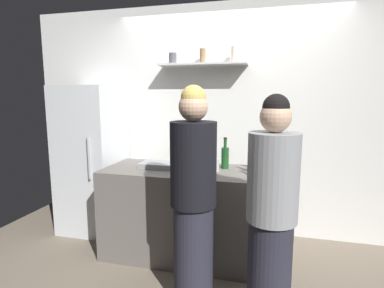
% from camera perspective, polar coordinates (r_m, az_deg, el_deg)
% --- Properties ---
extents(back_wall_assembly, '(4.80, 0.32, 2.60)m').
position_cam_1_polar(back_wall_assembly, '(3.56, 6.57, 4.40)').
color(back_wall_assembly, white).
rests_on(back_wall_assembly, ground).
extents(refrigerator, '(0.65, 0.66, 1.69)m').
position_cam_1_polar(refrigerator, '(3.78, -18.20, -2.71)').
color(refrigerator, silver).
rests_on(refrigerator, ground).
extents(counter, '(1.71, 0.69, 0.88)m').
position_cam_1_polar(counter, '(3.08, 0.00, -12.80)').
color(counter, '#66605B').
rests_on(counter, ground).
extents(baking_pan, '(0.34, 0.24, 0.05)m').
position_cam_1_polar(baking_pan, '(3.05, -6.36, -3.89)').
color(baking_pan, gray).
rests_on(baking_pan, counter).
extents(utensil_holder, '(0.11, 0.11, 0.19)m').
position_cam_1_polar(utensil_holder, '(2.89, 3.99, -3.90)').
color(utensil_holder, '#B2B2B7').
rests_on(utensil_holder, counter).
extents(wine_bottle_green_glass, '(0.07, 0.07, 0.31)m').
position_cam_1_polar(wine_bottle_green_glass, '(2.99, 6.18, -2.40)').
color(wine_bottle_green_glass, '#19471E').
rests_on(wine_bottle_green_glass, counter).
extents(wine_bottle_amber_glass, '(0.08, 0.08, 0.29)m').
position_cam_1_polar(wine_bottle_amber_glass, '(2.65, 13.45, -4.25)').
color(wine_bottle_amber_glass, '#472814').
rests_on(wine_bottle_amber_glass, counter).
extents(wine_bottle_dark_glass, '(0.07, 0.07, 0.31)m').
position_cam_1_polar(wine_bottle_dark_glass, '(2.79, 12.91, -3.34)').
color(wine_bottle_dark_glass, black).
rests_on(wine_bottle_dark_glass, counter).
extents(wine_bottle_pale_glass, '(0.07, 0.07, 0.30)m').
position_cam_1_polar(wine_bottle_pale_glass, '(3.10, 0.07, -1.99)').
color(wine_bottle_pale_glass, '#B2BFB2').
rests_on(wine_bottle_pale_glass, counter).
extents(water_bottle_plastic, '(0.08, 0.08, 0.25)m').
position_cam_1_polar(water_bottle_plastic, '(3.03, 11.98, -2.42)').
color(water_bottle_plastic, silver).
rests_on(water_bottle_plastic, counter).
extents(person_grey_hoodie, '(0.34, 0.34, 1.60)m').
position_cam_1_polar(person_grey_hoodie, '(2.18, 14.60, -12.80)').
color(person_grey_hoodie, '#262633').
rests_on(person_grey_hoodie, ground).
extents(person_blonde, '(0.34, 0.34, 1.66)m').
position_cam_1_polar(person_blonde, '(2.30, 0.24, -10.34)').
color(person_blonde, '#262633').
rests_on(person_blonde, ground).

